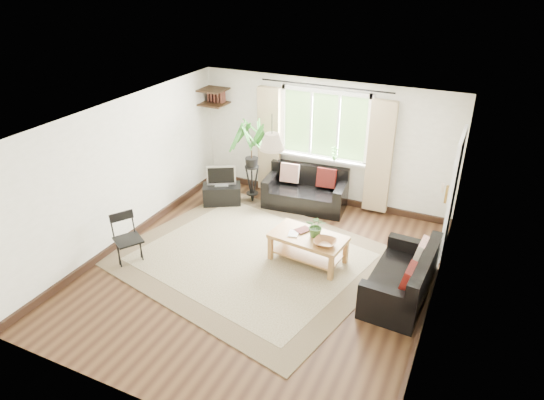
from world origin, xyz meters
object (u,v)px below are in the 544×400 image
at_px(palm_stand, 252,163).
at_px(coffee_table, 308,249).
at_px(sofa_right, 401,275).
at_px(folding_chair, 128,241).
at_px(sofa_back, 305,190).
at_px(tv_stand, 222,194).

bearing_deg(palm_stand, coffee_table, -40.72).
xyz_separation_m(sofa_right, folding_chair, (-4.02, -0.96, 0.05)).
xyz_separation_m(sofa_back, tv_stand, (-1.53, -0.56, -0.17)).
relative_size(sofa_back, sofa_right, 1.01).
bearing_deg(folding_chair, sofa_right, -44.78).
bearing_deg(tv_stand, palm_stand, 3.75).
height_order(tv_stand, palm_stand, palm_stand).
distance_m(tv_stand, palm_stand, 0.86).
xyz_separation_m(coffee_table, palm_stand, (-1.76, 1.52, 0.58)).
bearing_deg(sofa_back, coffee_table, -72.92).
bearing_deg(palm_stand, tv_stand, -146.99).
relative_size(tv_stand, palm_stand, 0.44).
height_order(coffee_table, palm_stand, palm_stand).
xyz_separation_m(palm_stand, folding_chair, (-0.76, -2.75, -0.40)).
height_order(sofa_back, sofa_right, sofa_back).
bearing_deg(sofa_right, sofa_back, -128.71).
distance_m(sofa_back, folding_chair, 3.47).
bearing_deg(sofa_right, palm_stand, -115.34).
distance_m(tv_stand, folding_chair, 2.45).
xyz_separation_m(sofa_back, folding_chair, (-1.78, -2.98, 0.05)).
bearing_deg(sofa_back, sofa_right, -47.81).
height_order(coffee_table, tv_stand, coffee_table).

